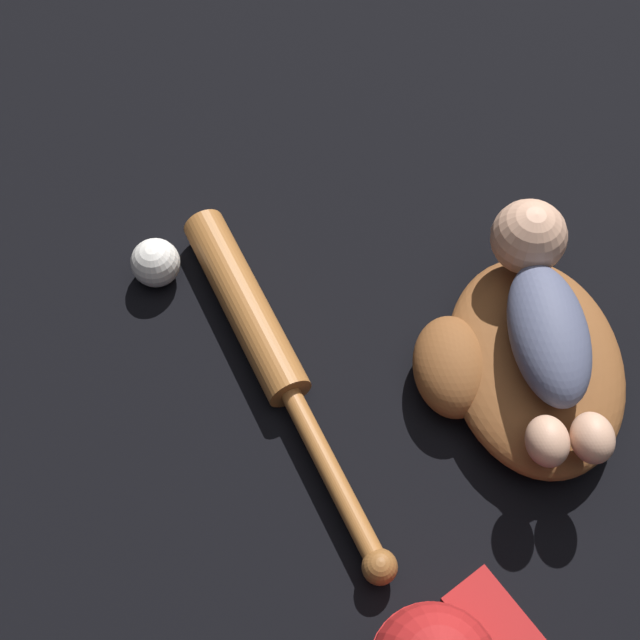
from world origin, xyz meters
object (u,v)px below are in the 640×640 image
Objects in this scene: baseball_glove at (521,364)px; baby_figure at (544,310)px; baseball at (156,263)px; baseball_bat at (262,339)px.

baby_figure is at bearing -39.73° from baseball_glove.
baseball_glove is 5.18× the size of baseball.
baby_figure is 5.14× the size of baseball.
baseball is at bearing 61.88° from baby_figure.
baby_figure is 0.63× the size of baseball_bat.
baseball_glove is 0.52m from baseball.
baseball_glove is 0.34m from baseball_bat.
baseball is (0.15, 0.12, 0.00)m from baseball_bat.
baseball_glove reaches higher than baseball.
baby_figure is 0.37m from baseball_bat.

